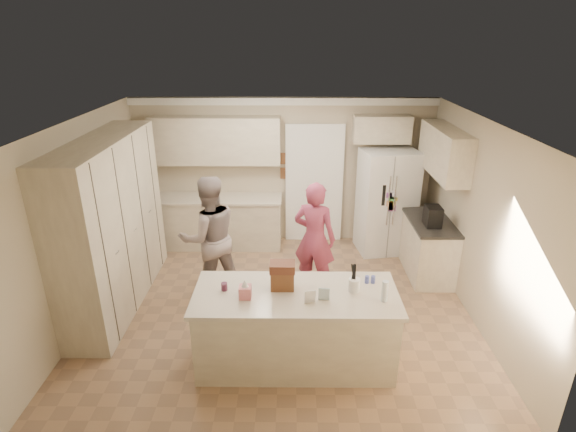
{
  "coord_description": "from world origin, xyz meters",
  "views": [
    {
      "loc": [
        0.15,
        -5.38,
        3.61
      ],
      "look_at": [
        0.1,
        0.35,
        1.25
      ],
      "focal_mm": 28.0,
      "sensor_mm": 36.0,
      "label": 1
    }
  ],
  "objects_px": {
    "tissue_box": "(245,292)",
    "teen_girl": "(315,238)",
    "coffee_maker": "(433,216)",
    "island_base": "(296,329)",
    "refrigerator": "(386,202)",
    "teen_boy": "(210,237)",
    "dollhouse_body": "(282,280)",
    "utensil_crock": "(354,285)"
  },
  "relations": [
    {
      "from": "teen_boy",
      "to": "tissue_box",
      "type": "bearing_deg",
      "value": 88.15
    },
    {
      "from": "teen_girl",
      "to": "island_base",
      "type": "bearing_deg",
      "value": 99.98
    },
    {
      "from": "island_base",
      "to": "dollhouse_body",
      "type": "distance_m",
      "value": 0.62
    },
    {
      "from": "coffee_maker",
      "to": "dollhouse_body",
      "type": "bearing_deg",
      "value": -140.71
    },
    {
      "from": "coffee_maker",
      "to": "teen_girl",
      "type": "height_order",
      "value": "teen_girl"
    },
    {
      "from": "utensil_crock",
      "to": "teen_girl",
      "type": "xyz_separation_m",
      "value": [
        -0.37,
        1.53,
        -0.15
      ]
    },
    {
      "from": "utensil_crock",
      "to": "dollhouse_body",
      "type": "xyz_separation_m",
      "value": [
        -0.8,
        0.05,
        0.04
      ]
    },
    {
      "from": "teen_girl",
      "to": "teen_boy",
      "type": "bearing_deg",
      "value": 23.57
    },
    {
      "from": "tissue_box",
      "to": "dollhouse_body",
      "type": "distance_m",
      "value": 0.45
    },
    {
      "from": "utensil_crock",
      "to": "teen_girl",
      "type": "height_order",
      "value": "teen_girl"
    },
    {
      "from": "teen_boy",
      "to": "coffee_maker",
      "type": "bearing_deg",
      "value": 162.61
    },
    {
      "from": "utensil_crock",
      "to": "teen_boy",
      "type": "distance_m",
      "value": 2.36
    },
    {
      "from": "coffee_maker",
      "to": "refrigerator",
      "type": "bearing_deg",
      "value": 114.05
    },
    {
      "from": "tissue_box",
      "to": "teen_girl",
      "type": "bearing_deg",
      "value": 63.72
    },
    {
      "from": "dollhouse_body",
      "to": "utensil_crock",
      "type": "bearing_deg",
      "value": -3.58
    },
    {
      "from": "coffee_maker",
      "to": "tissue_box",
      "type": "xyz_separation_m",
      "value": [
        -2.6,
        -2.0,
        -0.07
      ]
    },
    {
      "from": "refrigerator",
      "to": "teen_boy",
      "type": "relative_size",
      "value": 1.0
    },
    {
      "from": "dollhouse_body",
      "to": "teen_boy",
      "type": "bearing_deg",
      "value": 127.41
    },
    {
      "from": "refrigerator",
      "to": "teen_boy",
      "type": "height_order",
      "value": "teen_boy"
    },
    {
      "from": "coffee_maker",
      "to": "tissue_box",
      "type": "height_order",
      "value": "coffee_maker"
    },
    {
      "from": "island_base",
      "to": "teen_girl",
      "type": "distance_m",
      "value": 1.66
    },
    {
      "from": "island_base",
      "to": "tissue_box",
      "type": "xyz_separation_m",
      "value": [
        -0.55,
        -0.1,
        0.56
      ]
    },
    {
      "from": "island_base",
      "to": "dollhouse_body",
      "type": "xyz_separation_m",
      "value": [
        -0.15,
        0.1,
        0.6
      ]
    },
    {
      "from": "dollhouse_body",
      "to": "teen_girl",
      "type": "height_order",
      "value": "teen_girl"
    },
    {
      "from": "coffee_maker",
      "to": "utensil_crock",
      "type": "bearing_deg",
      "value": -127.12
    },
    {
      "from": "dollhouse_body",
      "to": "teen_boy",
      "type": "relative_size",
      "value": 0.14
    },
    {
      "from": "coffee_maker",
      "to": "teen_girl",
      "type": "distance_m",
      "value": 1.81
    },
    {
      "from": "tissue_box",
      "to": "dollhouse_body",
      "type": "bearing_deg",
      "value": 26.57
    },
    {
      "from": "teen_boy",
      "to": "teen_girl",
      "type": "relative_size",
      "value": 1.06
    },
    {
      "from": "island_base",
      "to": "utensil_crock",
      "type": "distance_m",
      "value": 0.86
    },
    {
      "from": "island_base",
      "to": "teen_girl",
      "type": "relative_size",
      "value": 1.3
    },
    {
      "from": "island_base",
      "to": "coffee_maker",
      "type": "bearing_deg",
      "value": 42.83
    },
    {
      "from": "utensil_crock",
      "to": "tissue_box",
      "type": "distance_m",
      "value": 1.21
    },
    {
      "from": "dollhouse_body",
      "to": "teen_girl",
      "type": "xyz_separation_m",
      "value": [
        0.43,
        1.48,
        -0.19
      ]
    },
    {
      "from": "tissue_box",
      "to": "teen_boy",
      "type": "xyz_separation_m",
      "value": [
        -0.66,
        1.59,
        -0.09
      ]
    },
    {
      "from": "coffee_maker",
      "to": "teen_boy",
      "type": "distance_m",
      "value": 3.29
    },
    {
      "from": "island_base",
      "to": "tissue_box",
      "type": "distance_m",
      "value": 0.79
    },
    {
      "from": "refrigerator",
      "to": "tissue_box",
      "type": "bearing_deg",
      "value": -133.82
    },
    {
      "from": "island_base",
      "to": "teen_girl",
      "type": "height_order",
      "value": "teen_girl"
    },
    {
      "from": "utensil_crock",
      "to": "teen_boy",
      "type": "xyz_separation_m",
      "value": [
        -1.86,
        1.44,
        -0.1
      ]
    },
    {
      "from": "coffee_maker",
      "to": "tissue_box",
      "type": "distance_m",
      "value": 3.28
    },
    {
      "from": "refrigerator",
      "to": "island_base",
      "type": "distance_m",
      "value": 3.38
    }
  ]
}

